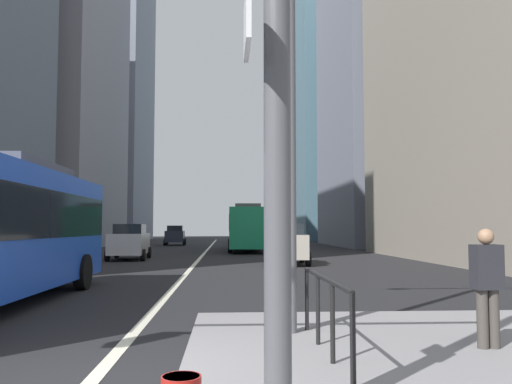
% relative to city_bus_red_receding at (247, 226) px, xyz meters
% --- Properties ---
extents(ground_plane, '(160.00, 160.00, 0.00)m').
position_rel_city_bus_red_receding_xyz_m(ground_plane, '(-3.03, -13.55, -1.84)').
color(ground_plane, black).
extents(lane_centre_line, '(0.20, 80.00, 0.01)m').
position_rel_city_bus_red_receding_xyz_m(lane_centre_line, '(-3.03, -3.55, -1.83)').
color(lane_centre_line, beige).
rests_on(lane_centre_line, ground).
extents(office_tower_left_mid, '(12.78, 19.39, 29.15)m').
position_rel_city_bus_red_receding_xyz_m(office_tower_left_mid, '(-19.03, 10.20, 12.74)').
color(office_tower_left_mid, gray).
rests_on(office_tower_left_mid, ground).
extents(office_tower_left_far, '(12.08, 17.66, 42.92)m').
position_rel_city_bus_red_receding_xyz_m(office_tower_left_far, '(-19.03, 34.50, 19.62)').
color(office_tower_left_far, slate).
rests_on(office_tower_left_far, ground).
extents(office_tower_right_mid, '(10.68, 17.03, 30.21)m').
position_rel_city_bus_red_receding_xyz_m(office_tower_right_mid, '(13.97, 10.46, 13.27)').
color(office_tower_right_mid, slate).
rests_on(office_tower_right_mid, ground).
extents(office_tower_right_far, '(11.62, 17.22, 35.64)m').
position_rel_city_bus_red_receding_xyz_m(office_tower_right_far, '(13.97, 33.20, 15.98)').
color(office_tower_right_far, slate).
rests_on(office_tower_right_far, ground).
extents(city_bus_red_receding, '(2.86, 11.48, 3.40)m').
position_rel_city_bus_red_receding_xyz_m(city_bus_red_receding, '(0.00, 0.00, 0.00)').
color(city_bus_red_receding, '#198456').
rests_on(city_bus_red_receding, ground).
extents(car_oncoming_mid, '(2.17, 4.32, 1.94)m').
position_rel_city_bus_red_receding_xyz_m(car_oncoming_mid, '(-6.84, -10.22, -0.85)').
color(car_oncoming_mid, silver).
rests_on(car_oncoming_mid, ground).
extents(car_receding_near, '(2.16, 4.16, 1.94)m').
position_rel_city_bus_red_receding_xyz_m(car_receding_near, '(1.32, -14.45, -0.85)').
color(car_receding_near, '#B2A899').
rests_on(car_receding_near, ground).
extents(car_receding_far, '(2.19, 4.58, 1.94)m').
position_rel_city_bus_red_receding_xyz_m(car_receding_far, '(0.58, 15.01, -0.85)').
color(car_receding_far, gold).
rests_on(car_receding_far, ground).
extents(car_oncoming_far, '(2.17, 4.18, 1.94)m').
position_rel_city_bus_red_receding_xyz_m(car_oncoming_far, '(-6.66, 13.44, -0.85)').
color(car_oncoming_far, '#232838').
rests_on(car_oncoming_far, ground).
extents(street_lamp_post, '(5.50, 0.32, 8.00)m').
position_rel_city_bus_red_receding_xyz_m(street_lamp_post, '(-0.51, -31.50, 3.45)').
color(street_lamp_post, '#56565B').
rests_on(street_lamp_post, median_island).
extents(pedestrian_railing, '(0.06, 3.12, 0.98)m').
position_rel_city_bus_red_receding_xyz_m(pedestrian_railing, '(-0.23, -32.85, -1.00)').
color(pedestrian_railing, black).
rests_on(pedestrian_railing, median_island).
extents(pedestrian_waiting, '(0.39, 0.26, 1.59)m').
position_rel_city_bus_red_receding_xyz_m(pedestrian_waiting, '(2.01, -32.70, -0.81)').
color(pedestrian_waiting, '#423D38').
rests_on(pedestrian_waiting, median_island).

